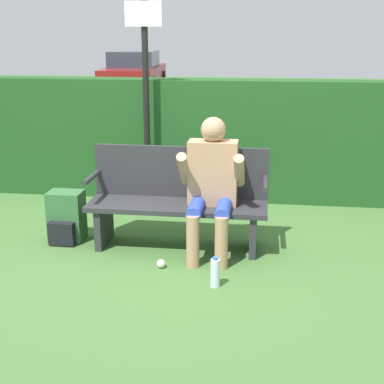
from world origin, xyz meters
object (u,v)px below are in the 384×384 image
object	(u,v)px
backpack	(66,218)
parked_car	(134,72)
signpost	(146,89)
park_bench	(178,199)
person_seated	(212,181)
water_bottle	(215,273)

from	to	relation	value
backpack	parked_car	bearing A→B (deg)	100.84
parked_car	signpost	bearing A→B (deg)	-170.10
park_bench	signpost	bearing A→B (deg)	114.57
park_bench	backpack	size ratio (longest dim) A/B	3.40
person_seated	parked_car	xyz separation A→B (m)	(-4.02, 13.82, -0.04)
signpost	parked_car	size ratio (longest dim) A/B	0.50
person_seated	water_bottle	distance (m)	0.90
person_seated	water_bottle	xyz separation A→B (m)	(0.10, -0.71, -0.55)
park_bench	person_seated	size ratio (longest dim) A/B	1.35
park_bench	backpack	distance (m)	1.10
backpack	signpost	xyz separation A→B (m)	(0.53, 1.24, 1.09)
person_seated	signpost	xyz separation A→B (m)	(-0.87, 1.32, 0.65)
park_bench	signpost	world-z (taller)	signpost
person_seated	parked_car	distance (m)	14.39
park_bench	signpost	distance (m)	1.58
park_bench	water_bottle	xyz separation A→B (m)	(0.42, -0.83, -0.33)
parked_car	water_bottle	bearing A→B (deg)	-168.43
park_bench	water_bottle	bearing A→B (deg)	-63.18
person_seated	signpost	distance (m)	1.71
water_bottle	parked_car	xyz separation A→B (m)	(-4.13, 14.53, 0.51)
signpost	parked_car	distance (m)	12.91
backpack	water_bottle	bearing A→B (deg)	-27.79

